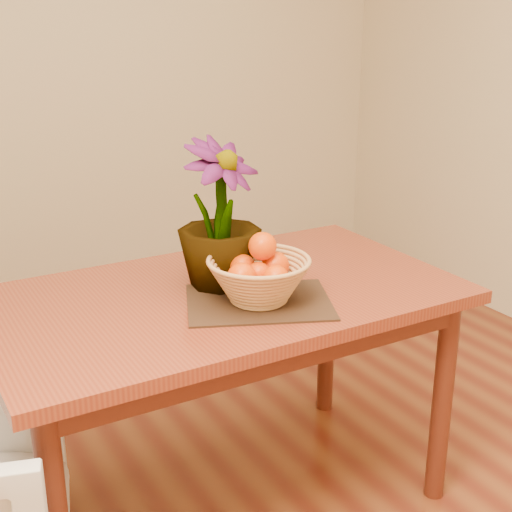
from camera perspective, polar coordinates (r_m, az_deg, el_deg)
wall_back at (r=3.83m, az=-16.83°, el=15.43°), size 4.00×0.02×2.70m
table at (r=2.17m, az=-2.61°, el=-4.95°), size 1.40×0.80×0.75m
placemat at (r=2.04m, az=0.22°, el=-3.70°), size 0.50×0.44×0.01m
wicker_basket at (r=2.02m, az=0.23°, el=-2.05°), size 0.30×0.30×0.12m
orange_pile at (r=2.01m, az=0.29°, el=-0.87°), size 0.21×0.20×0.15m
potted_plant at (r=2.10m, az=-2.95°, el=3.29°), size 0.33×0.33×0.45m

